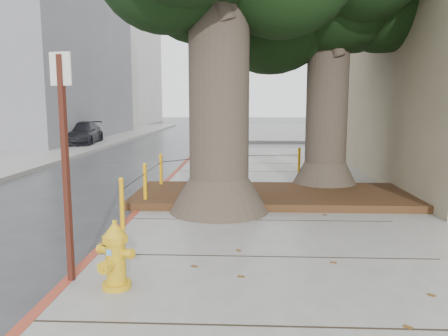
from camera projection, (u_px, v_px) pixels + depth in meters
The scene contains 11 objects.
ground at pixel (229, 266), 6.35m from camera, with size 140.00×140.00×0.00m, color #28282B.
sidewalk_far at pixel (314, 132), 35.72m from camera, with size 16.00×20.00×0.15m, color slate.
curb_red at pixel (136, 216), 8.90m from camera, with size 0.14×26.00×0.16m, color maroon.
planter_bed at pixel (274, 195), 10.13m from camera, with size 6.40×2.60×0.16m, color black.
building_far_grey at pixel (7, 46), 27.88m from camera, with size 12.00×16.00×12.00m, color slate.
building_far_white at pixel (96, 59), 50.48m from camera, with size 12.00×18.00×15.00m, color silver.
bollard_ring at pixel (200, 173), 10.62m from camera, with size 3.79×5.39×0.95m.
fire_hydrant at pixel (115, 255), 5.19m from camera, with size 0.45×0.45×0.83m.
signpost at pixel (65, 155), 5.24m from camera, with size 0.27×0.08×2.79m.
car_silver at pixel (367, 135), 23.76m from camera, with size 1.51×3.75×1.28m, color #A7A6AB.
car_dark at pixel (80, 134), 24.37m from camera, with size 1.87×4.61×1.34m, color black.
Camera 1 is at (0.19, -6.07, 2.34)m, focal length 35.00 mm.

